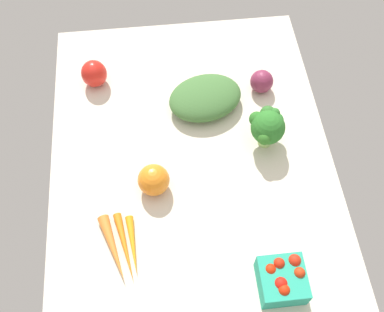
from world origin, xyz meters
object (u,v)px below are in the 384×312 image
at_px(heirloom_tomato_orange, 154,180).
at_px(berry_basket, 282,279).
at_px(bell_pepper_red, 94,74).
at_px(carrot_bunch, 121,247).
at_px(red_onion_center, 262,81).
at_px(leafy_greens_clump, 205,98).
at_px(broccoli_head, 268,126).

xyz_separation_m(heirloom_tomato_orange, berry_basket, (0.28, 0.27, -0.00)).
relative_size(heirloom_tomato_orange, bell_pepper_red, 0.99).
height_order(heirloom_tomato_orange, bell_pepper_red, same).
distance_m(carrot_bunch, bell_pepper_red, 0.53).
bearing_deg(bell_pepper_red, red_onion_center, 81.15).
bearing_deg(leafy_greens_clump, bell_pepper_red, -110.34).
xyz_separation_m(heirloom_tomato_orange, bell_pepper_red, (-0.37, -0.15, 0.00)).
bearing_deg(leafy_greens_clump, red_onion_center, 103.43).
height_order(berry_basket, leafy_greens_clump, berry_basket).
height_order(heirloom_tomato_orange, red_onion_center, heirloom_tomato_orange).
bearing_deg(carrot_bunch, bell_pepper_red, -173.62).
bearing_deg(bell_pepper_red, berry_basket, 32.98).
relative_size(broccoli_head, leafy_greens_clump, 0.56).
height_order(berry_basket, red_onion_center, berry_basket).
bearing_deg(carrot_bunch, berry_basket, 71.16).
relative_size(carrot_bunch, leafy_greens_clump, 0.84).
relative_size(berry_basket, carrot_bunch, 0.59).
bearing_deg(broccoli_head, carrot_bunch, -56.10).
bearing_deg(berry_basket, leafy_greens_clump, -168.40).
xyz_separation_m(berry_basket, bell_pepper_red, (-0.65, -0.42, 0.00)).
xyz_separation_m(heirloom_tomato_orange, carrot_bunch, (0.16, -0.09, -0.03)).
height_order(carrot_bunch, bell_pepper_red, bell_pepper_red).
height_order(berry_basket, carrot_bunch, berry_basket).
height_order(heirloom_tomato_orange, leafy_greens_clump, heirloom_tomato_orange).
bearing_deg(berry_basket, bell_pepper_red, -147.02).
bearing_deg(bell_pepper_red, heirloom_tomato_orange, 22.18).
xyz_separation_m(broccoli_head, berry_basket, (0.40, -0.04, -0.04)).
height_order(broccoli_head, berry_basket, broccoli_head).
xyz_separation_m(berry_basket, leafy_greens_clump, (-0.54, -0.11, -0.00)).
relative_size(berry_basket, leafy_greens_clump, 0.50).
xyz_separation_m(bell_pepper_red, leafy_greens_clump, (0.12, 0.31, -0.01)).
bearing_deg(red_onion_center, heirloom_tomato_orange, -48.59).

